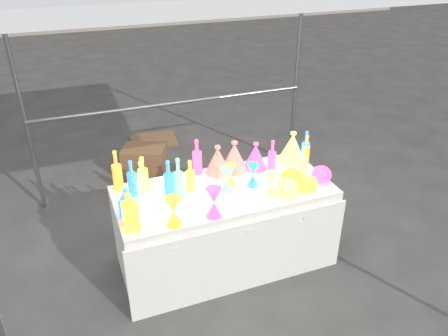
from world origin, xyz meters
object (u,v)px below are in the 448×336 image
object	(u,v)px
lampshade_0	(218,160)
display_table	(224,226)
decanter_0	(132,213)
globe_0	(308,185)
hourglass_0	(174,212)
cardboard_box_closed	(145,161)
bottle_0	(143,174)

from	to	relation	value
lampshade_0	display_table	bearing A→B (deg)	-80.79
display_table	lampshade_0	world-z (taller)	lampshade_0
decanter_0	globe_0	xyz separation A→B (m)	(1.44, -0.00, -0.07)
hourglass_0	decanter_0	bearing A→B (deg)	168.36
cardboard_box_closed	bottle_0	world-z (taller)	bottle_0
decanter_0	bottle_0	bearing A→B (deg)	82.23
display_table	lampshade_0	size ratio (longest dim) A/B	7.01
cardboard_box_closed	decanter_0	size ratio (longest dim) A/B	1.87
bottle_0	globe_0	bearing A→B (deg)	-21.55
bottle_0	cardboard_box_closed	bearing A→B (deg)	79.55
bottle_0	hourglass_0	bearing A→B (deg)	-79.45
display_table	lampshade_0	xyz separation A→B (m)	(0.05, 0.29, 0.51)
cardboard_box_closed	bottle_0	distance (m)	1.79
cardboard_box_closed	decanter_0	world-z (taller)	decanter_0
display_table	cardboard_box_closed	distance (m)	1.87
cardboard_box_closed	hourglass_0	xyz separation A→B (m)	(-0.19, -2.16, 0.68)
display_table	cardboard_box_closed	size ratio (longest dim) A/B	3.67
decanter_0	lampshade_0	size ratio (longest dim) A/B	1.02
bottle_0	decanter_0	distance (m)	0.52
bottle_0	globe_0	world-z (taller)	bottle_0
cardboard_box_closed	lampshade_0	bearing A→B (deg)	-52.91
decanter_0	globe_0	bearing A→B (deg)	12.70
globe_0	lampshade_0	xyz separation A→B (m)	(-0.58, 0.56, 0.07)
decanter_0	cardboard_box_closed	bearing A→B (deg)	89.93
decanter_0	lampshade_0	distance (m)	1.02
decanter_0	lampshade_0	bearing A→B (deg)	45.85
hourglass_0	globe_0	xyz separation A→B (m)	(1.15, 0.06, -0.05)
display_table	hourglass_0	bearing A→B (deg)	-147.87
display_table	globe_0	bearing A→B (deg)	-23.20
hourglass_0	lampshade_0	size ratio (longest dim) A/B	0.88
globe_0	lampshade_0	distance (m)	0.81
cardboard_box_closed	decanter_0	xyz separation A→B (m)	(-0.48, -2.10, 0.70)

